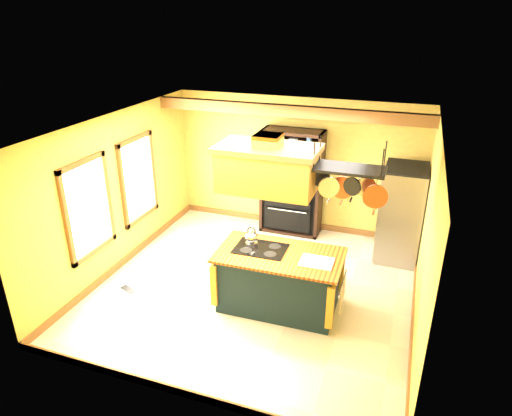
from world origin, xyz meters
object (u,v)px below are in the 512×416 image
Objects in this scene: pot_rack at (349,178)px; refrigerator at (400,216)px; kitchen_island at (279,280)px; hutch at (292,192)px; range_hood at (268,167)px.

refrigerator is (0.69, 2.19, -1.38)m from pot_rack.
hutch is at bearing 100.24° from kitchen_island.
pot_rack is at bearing -1.09° from kitchen_island.
range_hood reaches higher than kitchen_island.
range_hood is 0.66× the size of hutch.
refrigerator is at bearing 72.54° from pot_rack.
kitchen_island is at bearing -78.71° from hutch.
range_hood is 1.11m from pot_rack.
range_hood is 3.01m from hutch.
kitchen_island is 2.74m from refrigerator.
hutch is (-2.13, 0.45, -0.00)m from refrigerator.
pot_rack reaches higher than refrigerator.
hutch reaches higher than refrigerator.
kitchen_island is 1.97m from pot_rack.
hutch is at bearing 167.99° from refrigerator.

